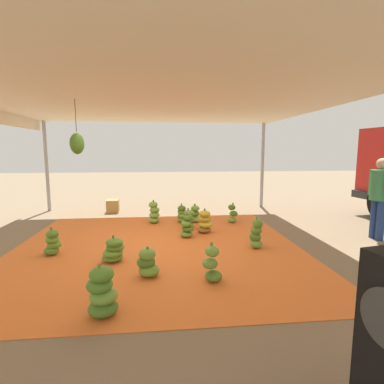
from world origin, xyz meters
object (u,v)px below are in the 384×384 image
banana_bunch_4 (53,243)px  banana_bunch_7 (148,263)px  banana_bunch_6 (188,220)px  banana_bunch_2 (154,213)px  banana_bunch_5 (195,214)px  banana_bunch_0 (205,222)px  crate_0 (113,206)px  banana_bunch_8 (187,227)px  banana_bunch_1 (182,215)px  banana_bunch_9 (114,251)px  banana_bunch_12 (212,265)px  banana_bunch_11 (102,293)px  banana_bunch_3 (256,235)px  worker_0 (380,192)px  banana_bunch_10 (233,214)px

banana_bunch_4 → banana_bunch_7: banana_bunch_4 is taller
banana_bunch_4 → banana_bunch_6: size_ratio=0.99×
banana_bunch_2 → banana_bunch_5: banana_bunch_2 is taller
banana_bunch_0 → crate_0: size_ratio=1.33×
banana_bunch_8 → banana_bunch_1: bearing=-179.2°
banana_bunch_2 → banana_bunch_4: bearing=-38.8°
banana_bunch_6 → banana_bunch_9: (1.87, -1.39, -0.03)m
banana_bunch_1 → banana_bunch_2: bearing=-90.6°
banana_bunch_0 → banana_bunch_7: 2.45m
banana_bunch_5 → banana_bunch_9: size_ratio=0.97×
banana_bunch_7 → banana_bunch_9: 0.85m
banana_bunch_5 → banana_bunch_12: bearing=-2.4°
banana_bunch_4 → banana_bunch_12: 2.88m
crate_0 → banana_bunch_6: bearing=43.2°
banana_bunch_7 → banana_bunch_12: banana_bunch_12 is taller
banana_bunch_5 → banana_bunch_7: size_ratio=1.05×
banana_bunch_4 → banana_bunch_11: size_ratio=0.83×
banana_bunch_7 → banana_bunch_11: size_ratio=0.75×
banana_bunch_2 → banana_bunch_7: size_ratio=1.30×
banana_bunch_2 → banana_bunch_3: size_ratio=1.00×
banana_bunch_4 → banana_bunch_12: bearing=63.0°
banana_bunch_7 → worker_0: worker_0 is taller
banana_bunch_8 → banana_bunch_0: bearing=125.7°
banana_bunch_12 → worker_0: 4.11m
banana_bunch_8 → banana_bunch_10: size_ratio=1.06×
crate_0 → banana_bunch_10: bearing=62.6°
banana_bunch_3 → banana_bunch_7: banana_bunch_3 is taller
worker_0 → banana_bunch_1: bearing=-114.5°
banana_bunch_2 → banana_bunch_4: banana_bunch_2 is taller
banana_bunch_2 → banana_bunch_12: banana_bunch_2 is taller
banana_bunch_4 → banana_bunch_9: (0.43, 1.10, -0.03)m
banana_bunch_1 → banana_bunch_0: bearing=23.7°
banana_bunch_10 → banana_bunch_8: bearing=-47.1°
banana_bunch_10 → banana_bunch_3: bearing=-1.0°
banana_bunch_6 → banana_bunch_12: bearing=1.6°
banana_bunch_2 → banana_bunch_5: bearing=91.4°
banana_bunch_5 → banana_bunch_12: banana_bunch_12 is taller
banana_bunch_10 → banana_bunch_11: bearing=-31.2°
banana_bunch_6 → banana_bunch_8: (0.64, -0.09, 0.01)m
crate_0 → banana_bunch_12: bearing=23.3°
banana_bunch_4 → banana_bunch_0: bearing=111.4°
banana_bunch_10 → worker_0: size_ratio=0.30×
banana_bunch_11 → banana_bunch_9: bearing=-175.4°
banana_bunch_2 → banana_bunch_11: (4.13, -0.46, 0.01)m
banana_bunch_7 → banana_bunch_9: (-0.63, -0.58, -0.01)m
banana_bunch_0 → banana_bunch_11: size_ratio=0.92×
banana_bunch_0 → crate_0: (-2.52, -2.38, -0.06)m
banana_bunch_3 → banana_bunch_9: banana_bunch_3 is taller
banana_bunch_3 → banana_bunch_4: (-0.02, -3.61, -0.05)m
banana_bunch_2 → banana_bunch_9: banana_bunch_2 is taller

